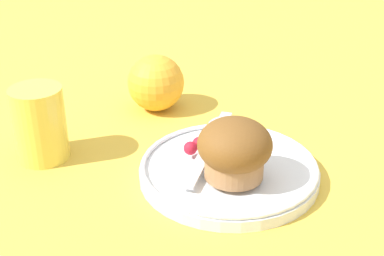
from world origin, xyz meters
TOP-DOWN VIEW (x-y plane):
  - ground_plane at (0.00, 0.00)m, footprint 3.00×3.00m
  - plate at (-0.00, -0.01)m, footprint 0.22×0.22m
  - muffin at (-0.02, -0.03)m, footprint 0.08×0.08m
  - cream_ramekin at (0.05, 0.03)m, footprint 0.06×0.06m
  - berry_pair at (-0.01, 0.04)m, footprint 0.03×0.02m
  - butter_knife at (0.01, 0.03)m, footprint 0.18×0.10m
  - orange_fruit at (0.08, 0.19)m, footprint 0.09×0.09m
  - juice_glass at (-0.12, 0.20)m, footprint 0.07×0.07m

SIDE VIEW (x-z plane):
  - ground_plane at x=0.00m, z-range 0.00..0.00m
  - plate at x=0.00m, z-range 0.00..0.02m
  - butter_knife at x=0.01m, z-range 0.02..0.02m
  - berry_pair at x=-0.01m, z-range 0.02..0.04m
  - cream_ramekin at x=0.05m, z-range 0.02..0.04m
  - orange_fruit at x=0.08m, z-range 0.00..0.09m
  - juice_glass at x=-0.12m, z-range 0.00..0.10m
  - muffin at x=-0.02m, z-range 0.02..0.09m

